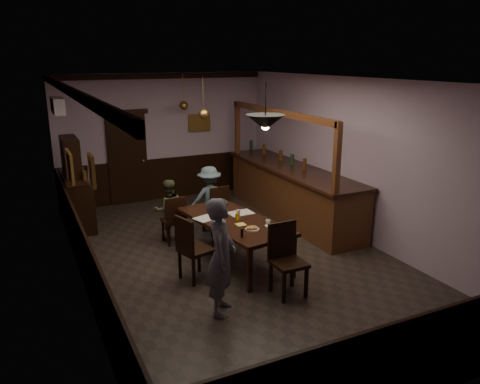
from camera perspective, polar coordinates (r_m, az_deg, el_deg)
room at (r=7.69m, az=-0.69°, el=2.26°), size 5.01×8.01×3.01m
dining_table at (r=7.78m, az=-0.69°, el=-3.84°), size 1.33×2.33×0.75m
chair_far_left at (r=8.66m, az=-7.95°, el=-3.16°), size 0.41×0.41×0.92m
chair_far_right at (r=9.07m, az=-2.82°, el=-1.93°), size 0.48×0.48×0.97m
chair_near at (r=6.85m, az=5.60°, el=-7.72°), size 0.46×0.46×1.06m
chair_side at (r=7.20m, az=-5.98°, el=-6.58°), size 0.56×0.56×1.04m
person_standing at (r=6.23m, az=-2.30°, el=-7.88°), size 0.64×0.70×1.62m
person_seated_left at (r=8.88m, az=-8.72°, el=-2.16°), size 0.58×0.46×1.17m
person_seated_right at (r=9.26m, az=-3.74°, el=-0.80°), size 0.86×0.52×1.30m
newspaper_left at (r=7.85m, az=-4.01°, el=-3.16°), size 0.49×0.41×0.01m
newspaper_right at (r=8.07m, az=0.07°, el=-2.57°), size 0.44×0.32×0.01m
napkin at (r=7.54m, az=0.10°, el=-3.97°), size 0.17×0.17×0.00m
saucer at (r=7.48m, az=3.62°, el=-4.12°), size 0.15×0.15×0.01m
coffee_cup at (r=7.51m, az=3.42°, el=-3.68°), size 0.09×0.09×0.07m
pastry_plate at (r=7.32m, az=1.51°, el=-4.55°), size 0.22×0.22×0.01m
pastry_ring_a at (r=7.29m, az=1.27°, el=-4.41°), size 0.13×0.13×0.04m
pastry_ring_b at (r=7.30m, az=1.65°, el=-4.36°), size 0.13×0.13×0.04m
soda_can at (r=7.69m, az=-0.34°, el=-3.08°), size 0.07×0.07×0.12m
beer_glass at (r=7.60m, az=-2.22°, el=-3.02°), size 0.06×0.06×0.20m
water_glass at (r=7.79m, az=-0.20°, el=-2.71°), size 0.06×0.06×0.15m
pepper_mill at (r=6.99m, az=0.24°, el=-5.00°), size 0.04×0.04×0.14m
sideboard at (r=9.97m, az=-19.35°, el=0.06°), size 0.50×1.39×1.84m
bar_counter at (r=10.02m, az=6.32°, el=0.11°), size 0.97×4.17×2.34m
door_back at (r=11.19m, az=-13.54°, el=3.86°), size 0.90×0.06×2.10m
ac_unit at (r=9.74m, az=-21.35°, el=9.80°), size 0.20×0.85×0.30m
picture_left_small at (r=5.35m, az=-17.65°, el=2.49°), size 0.04×0.28×0.36m
picture_left_large at (r=7.77m, az=-20.02°, el=2.96°), size 0.04×0.62×0.48m
picture_back at (r=11.57m, az=-4.98°, el=8.41°), size 0.55×0.04×0.42m
pendant_iron at (r=6.72m, az=3.11°, el=8.47°), size 0.56×0.56×0.66m
pendant_brass_mid at (r=9.03m, az=-4.47°, el=9.45°), size 0.20×0.20×0.81m
pendant_brass_far at (r=10.72m, az=-6.89°, el=10.43°), size 0.20×0.20×0.81m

